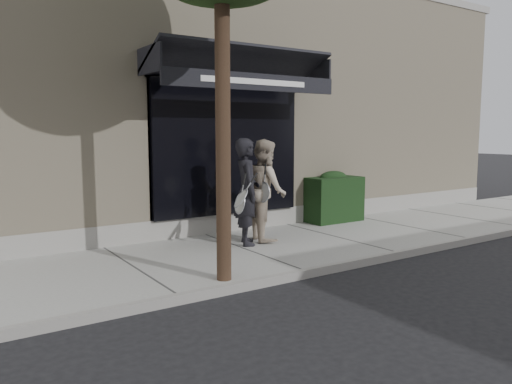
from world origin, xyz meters
TOP-DOWN VIEW (x-y plane):
  - ground at (0.00, 0.00)m, footprint 80.00×80.00m
  - sidewalk at (0.00, 0.00)m, footprint 20.00×3.00m
  - curb at (0.00, -1.55)m, footprint 20.00×0.10m
  - building_facade at (-0.01, 4.96)m, footprint 14.30×8.04m
  - hedge at (1.10, 1.25)m, footprint 1.30×0.70m
  - pedestrian_front at (-1.77, 0.35)m, footprint 0.85×0.97m
  - pedestrian_back at (-1.28, 0.49)m, footprint 0.93×1.07m

SIDE VIEW (x-z plane):
  - ground at x=0.00m, z-range 0.00..0.00m
  - sidewalk at x=0.00m, z-range 0.00..0.12m
  - curb at x=0.00m, z-range 0.00..0.14m
  - hedge at x=1.10m, z-range 0.09..1.23m
  - pedestrian_back at x=-1.28m, z-range 0.12..1.99m
  - pedestrian_front at x=-1.77m, z-range 0.12..2.02m
  - building_facade at x=-0.01m, z-range -0.08..5.56m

